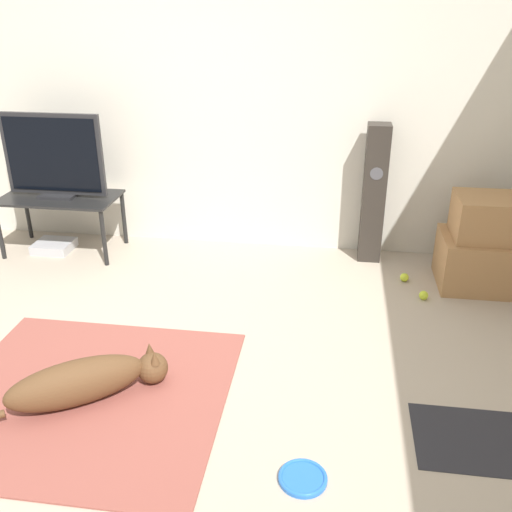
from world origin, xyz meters
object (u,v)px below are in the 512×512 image
floor_speaker (374,194)px  tennis_ball_near_speaker (424,295)px  dog (86,381)px  tv_stand (60,203)px  frisbee (303,478)px  cardboard_box_upper (485,217)px  tv (53,157)px  tennis_ball_by_boxes (404,277)px  game_console (54,246)px  cardboard_box_lower (476,261)px

floor_speaker → tennis_ball_near_speaker: size_ratio=17.05×
dog → tv_stand: (-1.00, 1.89, 0.30)m
floor_speaker → frisbee: bearing=-98.7°
dog → cardboard_box_upper: cardboard_box_upper is taller
tv → tv_stand: bearing=-90.0°
tv → tennis_ball_by_boxes: bearing=-3.8°
tennis_ball_by_boxes → tv: bearing=176.2°
tennis_ball_by_boxes → tv_stand: bearing=176.3°
cardboard_box_upper → floor_speaker: floor_speaker is taller
dog → tv: bearing=117.9°
tv_stand → game_console: (-0.11, -0.01, -0.39)m
cardboard_box_lower → tennis_ball_near_speaker: bearing=-142.8°
frisbee → tv_stand: 3.20m
cardboard_box_lower → tv_stand: 3.36m
cardboard_box_upper → tennis_ball_by_boxes: cardboard_box_upper is taller
frisbee → cardboard_box_upper: size_ratio=0.52×
tv_stand → tv: tv is taller
cardboard_box_upper → game_console: (-3.47, 0.14, -0.51)m
dog → cardboard_box_lower: cardboard_box_lower is taller
game_console → floor_speaker: bearing=4.8°
tv_stand → tennis_ball_near_speaker: size_ratio=14.55×
frisbee → tv_stand: tv_stand is taller
dog → tv: size_ratio=1.14×
tennis_ball_by_boxes → dog: bearing=-137.1°
cardboard_box_upper → tv: bearing=177.3°
frisbee → game_console: game_console is taller
dog → floor_speaker: 2.66m
frisbee → dog: bearing=161.8°
dog → tv_stand: tv_stand is taller
frisbee → cardboard_box_lower: cardboard_box_lower is taller
floor_speaker → tennis_ball_near_speaker: 0.93m
tennis_ball_by_boxes → floor_speaker: bearing=123.3°
tv → floor_speaker: bearing=4.6°
cardboard_box_upper → floor_speaker: 0.87m
cardboard_box_upper → tv_stand: bearing=177.4°
floor_speaker → tv: size_ratio=1.35×
tv_stand → tennis_ball_near_speaker: 3.01m
cardboard_box_lower → floor_speaker: (-0.77, 0.37, 0.37)m
floor_speaker → tv_stand: bearing=-175.3°
game_console → tv_stand: bearing=7.6°
cardboard_box_upper → tennis_ball_near_speaker: bearing=-143.4°
tennis_ball_near_speaker → floor_speaker: bearing=118.9°
frisbee → tennis_ball_near_speaker: (0.75, 1.82, 0.02)m
frisbee → tennis_ball_near_speaker: size_ratio=3.44×
dog → game_console: size_ratio=3.01×
tennis_ball_by_boxes → cardboard_box_upper: bearing=3.4°
cardboard_box_lower → tv_stand: size_ratio=0.56×
frisbee → cardboard_box_lower: 2.42m
frisbee → tennis_ball_by_boxes: tennis_ball_by_boxes is taller
cardboard_box_lower → tv: bearing=177.2°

